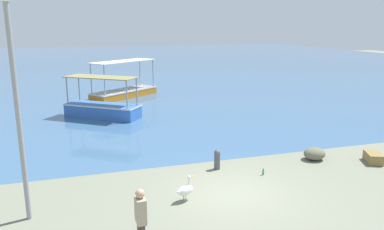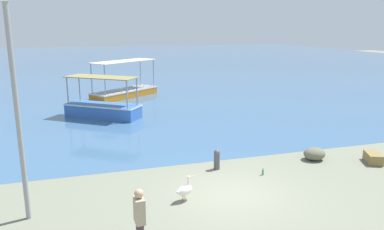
{
  "view_description": "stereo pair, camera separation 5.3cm",
  "coord_description": "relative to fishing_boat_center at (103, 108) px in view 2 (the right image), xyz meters",
  "views": [
    {
      "loc": [
        -4.6,
        -10.43,
        5.34
      ],
      "look_at": [
        0.46,
        5.94,
        1.26
      ],
      "focal_mm": 35.0,
      "sensor_mm": 36.0,
      "label": 1
    },
    {
      "loc": [
        -4.55,
        -10.44,
        5.34
      ],
      "look_at": [
        0.46,
        5.94,
        1.26
      ],
      "focal_mm": 35.0,
      "sensor_mm": 36.0,
      "label": 2
    }
  ],
  "objects": [
    {
      "name": "glass_bottle",
      "position": [
        4.97,
        -10.96,
        -0.44
      ],
      "size": [
        0.07,
        0.07,
        0.27
      ],
      "color": "#3F7F4C",
      "rests_on": "ground"
    },
    {
      "name": "fishing_boat_center",
      "position": [
        0.0,
        0.0,
        0.0
      ],
      "size": [
        4.53,
        3.91,
        2.44
      ],
      "color": "#376ABE",
      "rests_on": "harbor_water"
    },
    {
      "name": "harbor_water",
      "position": [
        3.26,
        35.92,
        -0.54
      ],
      "size": [
        110.0,
        90.0,
        0.0
      ],
      "primitive_type": "cube",
      "color": "#3B6086",
      "rests_on": "ground"
    },
    {
      "name": "pelican",
      "position": [
        1.65,
        -12.13,
        -0.17
      ],
      "size": [
        0.77,
        0.48,
        0.8
      ],
      "color": "#E0997A",
      "rests_on": "ground"
    },
    {
      "name": "fishing_boat_near_right",
      "position": [
        2.08,
        6.27,
        -0.04
      ],
      "size": [
        5.53,
        4.74,
        2.77
      ],
      "color": "orange",
      "rests_on": "harbor_water"
    },
    {
      "name": "lamp_post",
      "position": [
        -2.91,
        -11.88,
        2.92
      ],
      "size": [
        0.28,
        0.28,
        6.21
      ],
      "color": "gray",
      "rests_on": "ground"
    },
    {
      "name": "fisherman_standing",
      "position": [
        -0.14,
        -14.54,
        0.36
      ],
      "size": [
        0.24,
        0.41,
        1.69
      ],
      "color": "#443337",
      "rests_on": "ground"
    },
    {
      "name": "cargo_crate",
      "position": [
        9.8,
        -11.1,
        -0.35
      ],
      "size": [
        0.85,
        1.03,
        0.4
      ],
      "primitive_type": "cube",
      "rotation": [
        0.0,
        0.0,
        4.29
      ],
      "color": "olive",
      "rests_on": "ground"
    },
    {
      "name": "mooring_bollard",
      "position": [
        3.56,
        -9.91,
        -0.13
      ],
      "size": [
        0.24,
        0.24,
        0.78
      ],
      "color": "#47474C",
      "rests_on": "ground"
    },
    {
      "name": "net_pile",
      "position": [
        7.75,
        -10.11,
        -0.29
      ],
      "size": [
        0.9,
        0.77,
        0.51
      ],
      "primitive_type": "ellipsoid",
      "color": "#66654E",
      "rests_on": "ground"
    },
    {
      "name": "ground",
      "position": [
        3.26,
        -12.08,
        -0.55
      ],
      "size": [
        120.0,
        120.0,
        0.0
      ],
      "primitive_type": "plane",
      "color": "slate"
    }
  ]
}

